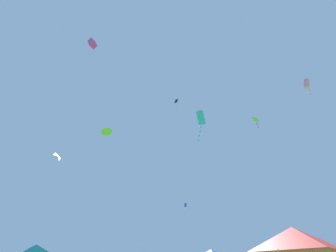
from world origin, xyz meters
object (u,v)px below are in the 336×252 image
object	(u,v)px
kite_lime_delta	(107,131)
kite_lime_diamond	(256,120)
kite_cyan_box	(201,119)
kite_black_diamond	(176,101)
kite_blue_box	(185,205)
kite_pink_box	(307,84)
kite_white_diamond	(58,157)
canopy_tent_red	(295,239)
kite_magenta_box	(92,43)

from	to	relation	value
kite_lime_delta	kite_lime_diamond	world-z (taller)	kite_lime_diamond
kite_cyan_box	kite_lime_diamond	world-z (taller)	kite_lime_diamond
kite_black_diamond	kite_blue_box	distance (m)	17.58
kite_cyan_box	kite_pink_box	xyz separation A→B (m)	(9.66, 3.27, 5.75)
kite_lime_diamond	kite_cyan_box	bearing A→B (deg)	-125.10
kite_pink_box	kite_black_diamond	world-z (taller)	kite_black_diamond
kite_lime_diamond	kite_white_diamond	xyz separation A→B (m)	(-25.49, 3.07, -3.31)
kite_white_diamond	kite_black_diamond	bearing A→B (deg)	16.32
canopy_tent_red	kite_black_diamond	world-z (taller)	kite_black_diamond
kite_black_diamond	kite_lime_diamond	bearing A→B (deg)	-38.28
kite_pink_box	kite_white_diamond	distance (m)	29.11
kite_lime_delta	kite_blue_box	world-z (taller)	kite_lime_delta
canopy_tent_red	kite_lime_diamond	size ratio (longest dim) A/B	2.15
kite_white_diamond	kite_cyan_box	bearing A→B (deg)	-42.83
kite_lime_delta	kite_white_diamond	bearing A→B (deg)	152.43
canopy_tent_red	kite_black_diamond	size ratio (longest dim) A/B	2.24
kite_lime_diamond	kite_magenta_box	world-z (taller)	kite_magenta_box
kite_cyan_box	kite_pink_box	bearing A→B (deg)	18.70
kite_lime_delta	kite_white_diamond	size ratio (longest dim) A/B	1.40
kite_pink_box	kite_lime_diamond	world-z (taller)	kite_lime_diamond
kite_cyan_box	kite_black_diamond	xyz separation A→B (m)	(-0.99, 20.13, 17.96)
canopy_tent_red	kite_blue_box	distance (m)	22.13
kite_lime_delta	kite_pink_box	size ratio (longest dim) A/B	1.01
canopy_tent_red	kite_white_diamond	size ratio (longest dim) A/B	2.85
kite_magenta_box	kite_white_diamond	bearing A→B (deg)	120.18
kite_cyan_box	kite_magenta_box	bearing A→B (deg)	163.48
kite_pink_box	kite_magenta_box	world-z (taller)	kite_magenta_box
kite_cyan_box	kite_pink_box	world-z (taller)	kite_pink_box
kite_cyan_box	kite_magenta_box	xyz separation A→B (m)	(-9.33, 2.77, 11.03)
kite_white_diamond	canopy_tent_red	bearing A→B (deg)	-34.04
canopy_tent_red	kite_pink_box	distance (m)	13.30
kite_pink_box	kite_magenta_box	xyz separation A→B (m)	(-18.99, -0.50, 5.27)
canopy_tent_red	kite_white_diamond	distance (m)	27.68
kite_blue_box	kite_cyan_box	bearing A→B (deg)	-90.07
canopy_tent_red	kite_white_diamond	bearing A→B (deg)	145.96
kite_pink_box	kite_lime_diamond	xyz separation A→B (m)	(-0.92, 9.17, 2.73)
kite_lime_delta	canopy_tent_red	bearing A→B (deg)	-37.09
kite_blue_box	kite_white_diamond	distance (m)	18.60
canopy_tent_red	kite_blue_box	bearing A→B (deg)	101.31
kite_cyan_box	canopy_tent_red	bearing A→B (deg)	18.49
kite_cyan_box	kite_pink_box	size ratio (longest dim) A/B	1.09
kite_cyan_box	kite_white_diamond	xyz separation A→B (m)	(-16.74, 15.52, 5.17)
canopy_tent_red	kite_cyan_box	distance (m)	7.61
kite_black_diamond	kite_blue_box	bearing A→B (deg)	62.27
kite_pink_box	canopy_tent_red	bearing A→B (deg)	-161.14
canopy_tent_red	kite_cyan_box	xyz separation A→B (m)	(-4.16, -1.39, 6.22)
kite_black_diamond	kite_lime_delta	bearing A→B (deg)	-135.71
kite_blue_box	kite_magenta_box	xyz separation A→B (m)	(-9.35, -19.30, 10.51)
kite_black_diamond	kite_white_diamond	xyz separation A→B (m)	(-15.75, -4.61, -12.79)
kite_lime_delta	kite_magenta_box	bearing A→B (deg)	-88.50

